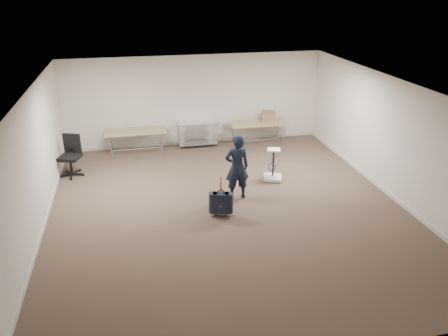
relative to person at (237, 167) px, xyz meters
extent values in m
plane|color=#4A392D|center=(-0.34, -0.48, -0.80)|extent=(9.00, 9.00, 0.00)
plane|color=beige|center=(-0.34, 4.02, 0.60)|extent=(8.00, 0.00, 8.00)
plane|color=beige|center=(-0.34, -4.98, 0.60)|extent=(8.00, 0.00, 8.00)
plane|color=beige|center=(-4.34, -0.48, 0.60)|extent=(0.00, 9.00, 9.00)
plane|color=beige|center=(3.66, -0.48, 0.60)|extent=(0.00, 9.00, 9.00)
plane|color=white|center=(-0.34, -0.48, 2.00)|extent=(8.00, 8.00, 0.00)
cube|color=beige|center=(-0.34, 4.01, -0.75)|extent=(8.00, 0.02, 0.10)
cube|color=beige|center=(-4.33, -0.48, -0.75)|extent=(0.02, 9.00, 0.10)
cube|color=beige|center=(3.65, -0.48, -0.75)|extent=(0.02, 9.00, 0.10)
cube|color=#93775A|center=(-2.24, 3.47, -0.09)|extent=(1.80, 0.75, 0.03)
cylinder|color=#92959A|center=(-2.24, 3.47, -0.65)|extent=(1.50, 0.02, 0.02)
cylinder|color=#92959A|center=(-2.99, 3.17, -0.45)|extent=(0.13, 0.04, 0.69)
cylinder|color=#92959A|center=(-1.49, 3.17, -0.45)|extent=(0.13, 0.04, 0.69)
cylinder|color=#92959A|center=(-2.99, 3.77, -0.45)|extent=(0.13, 0.04, 0.69)
cylinder|color=#92959A|center=(-1.49, 3.77, -0.45)|extent=(0.13, 0.04, 0.69)
cube|color=#93775A|center=(1.56, 3.47, -0.09)|extent=(1.80, 0.75, 0.03)
cylinder|color=#92959A|center=(1.56, 3.47, -0.65)|extent=(1.50, 0.02, 0.02)
cylinder|color=#92959A|center=(0.81, 3.17, -0.45)|extent=(0.13, 0.04, 0.69)
cylinder|color=#92959A|center=(2.31, 3.17, -0.45)|extent=(0.13, 0.04, 0.69)
cylinder|color=#92959A|center=(0.81, 3.77, -0.45)|extent=(0.13, 0.04, 0.69)
cylinder|color=#92959A|center=(2.31, 3.77, -0.45)|extent=(0.13, 0.04, 0.69)
cylinder|color=white|center=(-0.94, 3.49, -0.40)|extent=(0.02, 0.02, 0.80)
cylinder|color=white|center=(0.26, 3.49, -0.40)|extent=(0.02, 0.02, 0.80)
cylinder|color=white|center=(-0.94, 3.94, -0.40)|extent=(0.02, 0.02, 0.80)
cylinder|color=white|center=(0.26, 3.94, -0.40)|extent=(0.02, 0.02, 0.80)
cube|color=white|center=(-0.34, 3.72, -0.70)|extent=(1.20, 0.45, 0.02)
cube|color=white|center=(-0.34, 3.72, -0.35)|extent=(1.20, 0.45, 0.02)
cube|color=white|center=(-0.34, 3.72, -0.02)|extent=(1.20, 0.45, 0.01)
imported|color=black|center=(0.00, 0.00, 0.00)|extent=(0.59, 0.39, 1.60)
cube|color=#161A33|center=(-0.56, -0.80, -0.47)|extent=(0.38, 0.28, 0.47)
cube|color=black|center=(-0.56, -0.78, -0.72)|extent=(0.33, 0.21, 0.03)
cylinder|color=black|center=(-0.67, -0.77, -0.77)|extent=(0.04, 0.07, 0.06)
cylinder|color=black|center=(-0.45, -0.82, -0.77)|extent=(0.04, 0.07, 0.06)
torus|color=black|center=(-0.56, -0.80, -0.21)|extent=(0.15, 0.06, 0.15)
cube|color=#FD470D|center=(-0.56, -0.78, -0.04)|extent=(0.03, 0.01, 0.36)
cylinder|color=black|center=(-4.02, 2.22, -0.75)|extent=(0.67, 0.67, 0.10)
cylinder|color=black|center=(-4.02, 2.22, -0.52)|extent=(0.07, 0.07, 0.44)
cube|color=black|center=(-4.02, 2.22, -0.28)|extent=(0.65, 0.65, 0.09)
cube|color=black|center=(-3.94, 2.45, 0.03)|extent=(0.46, 0.21, 0.53)
cube|color=beige|center=(1.17, 0.80, -0.74)|extent=(0.60, 0.60, 0.07)
cylinder|color=black|center=(0.99, 0.61, -0.78)|extent=(0.06, 0.06, 0.04)
cylinder|color=black|center=(1.17, 0.85, -0.33)|extent=(0.05, 0.05, 0.74)
cube|color=beige|center=(1.17, 0.80, 0.04)|extent=(0.40, 0.37, 0.04)
torus|color=blue|center=(1.22, 0.72, -0.24)|extent=(0.26, 0.17, 0.23)
cube|color=#9A6547|center=(1.91, 3.52, 0.09)|extent=(0.50, 0.43, 0.32)
camera|label=1|loc=(-2.32, -9.14, 4.05)|focal=35.00mm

